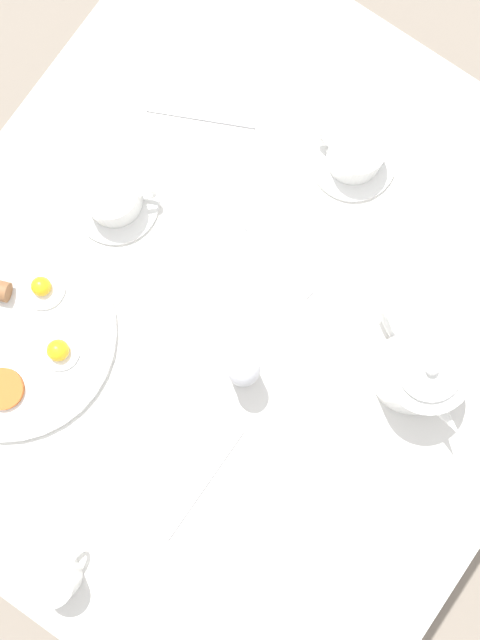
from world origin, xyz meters
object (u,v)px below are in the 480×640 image
(teapot_near, at_px, (419,370))
(fork_by_plate, at_px, (203,482))
(teacup_with_saucer_left, at_px, (114,198))
(creamer_jug, at_px, (57,579))
(spoon_for_tea, at_px, (274,255))
(breakfast_plate, at_px, (9,330))
(fork_spare, at_px, (201,115))
(teacup_with_saucer_right, at_px, (357,155))
(salt_grinder, at_px, (243,371))

(teapot_near, relative_size, fork_by_plate, 1.03)
(teacup_with_saucer_left, xyz_separation_m, creamer_jug, (-0.48, -0.25, 0.01))
(teacup_with_saucer_left, xyz_separation_m, spoon_for_tea, (0.07, -0.24, -0.02))
(breakfast_plate, distance_m, creamer_jug, 0.36)
(creamer_jug, relative_size, fork_by_plate, 0.44)
(spoon_for_tea, xyz_separation_m, fork_spare, (0.11, 0.21, 0.00))
(breakfast_plate, height_order, spoon_for_tea, breakfast_plate)
(teapot_near, relative_size, spoon_for_tea, 1.22)
(teacup_with_saucer_left, relative_size, teacup_with_saucer_right, 1.00)
(salt_grinder, height_order, fork_spare, salt_grinder)
(teacup_with_saucer_right, bearing_deg, fork_by_plate, -170.67)
(breakfast_plate, bearing_deg, teapot_near, -61.19)
(teapot_near, bearing_deg, teacup_with_saucer_left, -148.10)
(breakfast_plate, bearing_deg, teacup_with_saucer_right, -28.51)
(breakfast_plate, xyz_separation_m, salt_grinder, (0.14, -0.31, 0.05))
(teacup_with_saucer_right, xyz_separation_m, creamer_jug, (-0.73, 0.00, 0.01))
(salt_grinder, distance_m, fork_spare, 0.40)
(teacup_with_saucer_right, bearing_deg, teacup_with_saucer_left, 134.84)
(fork_spare, bearing_deg, teacup_with_saucer_left, 171.79)
(spoon_for_tea, bearing_deg, fork_spare, 61.68)
(teacup_with_saucer_right, bearing_deg, fork_spare, 107.56)
(fork_by_plate, bearing_deg, fork_spare, 35.34)
(teacup_with_saucer_left, height_order, creamer_jug, creamer_jug)
(salt_grinder, bearing_deg, spoon_for_tea, 20.12)
(fork_by_plate, relative_size, spoon_for_tea, 1.19)
(creamer_jug, distance_m, fork_spare, 0.70)
(salt_grinder, distance_m, spoon_for_tea, 0.19)
(spoon_for_tea, bearing_deg, teapot_near, -96.61)
(breakfast_plate, distance_m, teacup_with_saucer_right, 0.57)
(creamer_jug, bearing_deg, teapot_near, -25.57)
(fork_spare, bearing_deg, spoon_for_tea, -118.32)
(fork_by_plate, bearing_deg, creamer_jug, 157.46)
(fork_by_plate, bearing_deg, spoon_for_tea, 17.39)
(teacup_with_saucer_right, bearing_deg, salt_grinder, -173.06)
(creamer_jug, relative_size, spoon_for_tea, 0.52)
(teacup_with_saucer_left, xyz_separation_m, teacup_with_saucer_right, (0.25, -0.26, 0.00))
(salt_grinder, distance_m, fork_by_plate, 0.17)
(teacup_with_saucer_right, height_order, fork_by_plate, teacup_with_saucer_right)
(salt_grinder, bearing_deg, breakfast_plate, 114.61)
(salt_grinder, height_order, fork_by_plate, salt_grinder)
(salt_grinder, xyz_separation_m, spoon_for_tea, (0.17, 0.06, -0.05))
(fork_spare, bearing_deg, fork_by_plate, -144.66)
(teapot_near, height_order, fork_by_plate, teapot_near)
(teacup_with_saucer_right, height_order, salt_grinder, salt_grinder)
(fork_spare, bearing_deg, teacup_with_saucer_right, -72.44)
(spoon_for_tea, distance_m, fork_spare, 0.24)
(teacup_with_saucer_right, relative_size, creamer_jug, 1.57)
(breakfast_plate, xyz_separation_m, teapot_near, (0.28, -0.51, 0.05))
(teapot_near, height_order, spoon_for_tea, teapot_near)
(fork_by_plate, xyz_separation_m, spoon_for_tea, (0.33, 0.10, 0.00))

